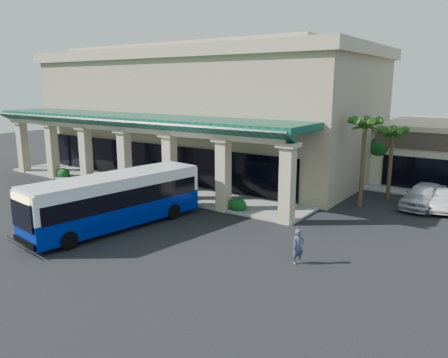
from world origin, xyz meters
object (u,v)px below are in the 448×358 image
Objects in this scene: pedestrian at (298,247)px; car_silver at (424,196)px; car_white at (439,199)px; transit_bus at (116,202)px.

pedestrian is 13.43m from car_silver.
car_white is (3.76, 13.19, -0.11)m from pedestrian.
pedestrian reaches higher than car_white.
car_silver is at bearing 54.56° from transit_bus.
pedestrian is at bearing -95.05° from car_silver.
car_white is at bearing 17.24° from pedestrian.
transit_bus reaches higher than pedestrian.
car_silver is 0.92m from car_white.
transit_bus reaches higher than car_silver.
car_white is (0.90, 0.07, -0.14)m from car_silver.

